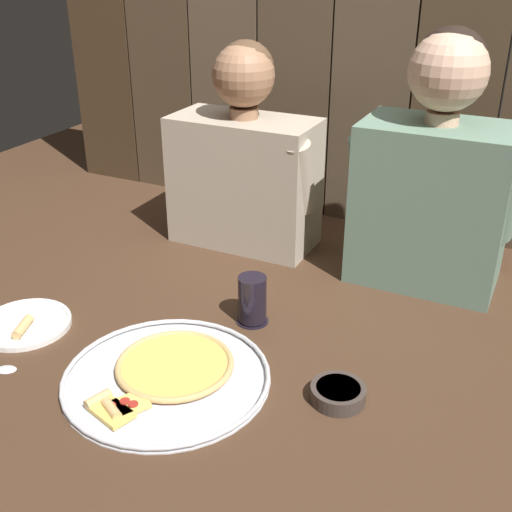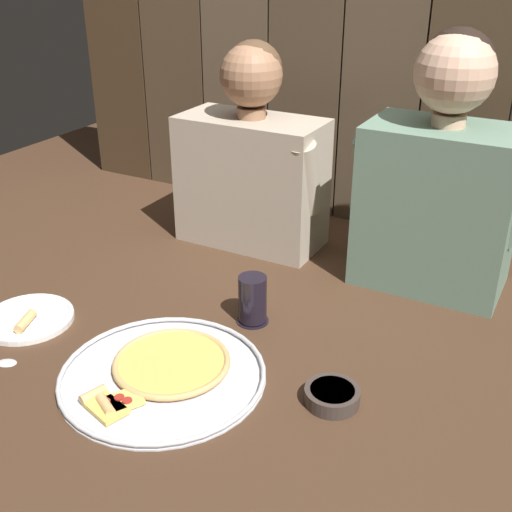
{
  "view_description": "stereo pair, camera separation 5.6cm",
  "coord_description": "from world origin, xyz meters",
  "px_view_note": "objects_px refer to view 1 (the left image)",
  "views": [
    {
      "loc": [
        0.53,
        -1.05,
        0.81
      ],
      "look_at": [
        -0.03,
        0.1,
        0.18
      ],
      "focal_mm": 44.79,
      "sensor_mm": 36.0,
      "label": 1
    },
    {
      "loc": [
        0.58,
        -1.02,
        0.81
      ],
      "look_at": [
        -0.03,
        0.1,
        0.18
      ],
      "focal_mm": 44.79,
      "sensor_mm": 36.0,
      "label": 2
    }
  ],
  "objects_px": {
    "pizza_tray": "(168,374)",
    "dipping_bowl": "(338,393)",
    "dinner_plate": "(25,324)",
    "drinking_glass": "(252,300)",
    "diner_left": "(244,160)",
    "diner_right": "(435,175)"
  },
  "relations": [
    {
      "from": "pizza_tray",
      "to": "dipping_bowl",
      "type": "bearing_deg",
      "value": 14.17
    },
    {
      "from": "dinner_plate",
      "to": "dipping_bowl",
      "type": "relative_size",
      "value": 1.94
    },
    {
      "from": "dinner_plate",
      "to": "drinking_glass",
      "type": "height_order",
      "value": "drinking_glass"
    },
    {
      "from": "pizza_tray",
      "to": "diner_left",
      "type": "distance_m",
      "value": 0.73
    },
    {
      "from": "pizza_tray",
      "to": "diner_right",
      "type": "distance_m",
      "value": 0.81
    },
    {
      "from": "drinking_glass",
      "to": "dipping_bowl",
      "type": "relative_size",
      "value": 1.08
    },
    {
      "from": "diner_left",
      "to": "dinner_plate",
      "type": "bearing_deg",
      "value": -110.58
    },
    {
      "from": "drinking_glass",
      "to": "diner_left",
      "type": "bearing_deg",
      "value": 119.18
    },
    {
      "from": "diner_right",
      "to": "pizza_tray",
      "type": "bearing_deg",
      "value": -119.05
    },
    {
      "from": "dinner_plate",
      "to": "diner_right",
      "type": "height_order",
      "value": "diner_right"
    },
    {
      "from": "pizza_tray",
      "to": "diner_left",
      "type": "xyz_separation_m",
      "value": [
        -0.16,
        0.67,
        0.24
      ]
    },
    {
      "from": "dinner_plate",
      "to": "diner_left",
      "type": "xyz_separation_m",
      "value": [
        0.24,
        0.65,
        0.24
      ]
    },
    {
      "from": "drinking_glass",
      "to": "dinner_plate",
      "type": "bearing_deg",
      "value": -151.28
    },
    {
      "from": "dinner_plate",
      "to": "drinking_glass",
      "type": "bearing_deg",
      "value": 28.72
    },
    {
      "from": "dipping_bowl",
      "to": "diner_left",
      "type": "bearing_deg",
      "value": 130.69
    },
    {
      "from": "dinner_plate",
      "to": "pizza_tray",
      "type": "bearing_deg",
      "value": -2.2
    },
    {
      "from": "dipping_bowl",
      "to": "pizza_tray",
      "type": "bearing_deg",
      "value": -165.83
    },
    {
      "from": "dipping_bowl",
      "to": "diner_right",
      "type": "xyz_separation_m",
      "value": [
        0.03,
        0.58,
        0.27
      ]
    },
    {
      "from": "dinner_plate",
      "to": "drinking_glass",
      "type": "relative_size",
      "value": 1.79
    },
    {
      "from": "pizza_tray",
      "to": "diner_left",
      "type": "relative_size",
      "value": 0.74
    },
    {
      "from": "pizza_tray",
      "to": "dipping_bowl",
      "type": "height_order",
      "value": "dipping_bowl"
    },
    {
      "from": "dinner_plate",
      "to": "dipping_bowl",
      "type": "distance_m",
      "value": 0.75
    }
  ]
}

